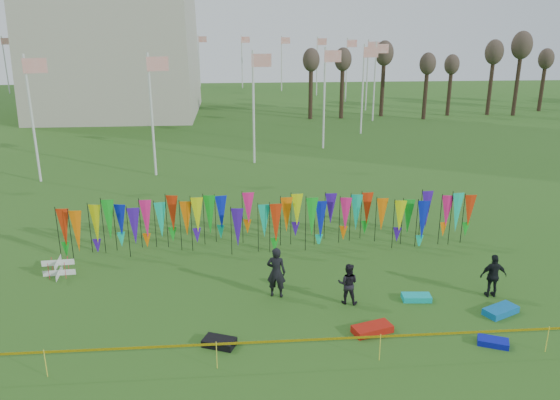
{
  "coord_description": "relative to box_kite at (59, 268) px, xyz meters",
  "views": [
    {
      "loc": [
        -1.36,
        -15.16,
        9.79
      ],
      "look_at": [
        0.4,
        6.0,
        2.87
      ],
      "focal_mm": 35.0,
      "sensor_mm": 36.0,
      "label": 1
    }
  ],
  "objects": [
    {
      "name": "kite_bag_red",
      "position": [
        11.63,
        -5.22,
        -0.24
      ],
      "size": [
        1.43,
        0.97,
        0.24
      ],
      "primitive_type": "cube",
      "rotation": [
        0.0,
        0.0,
        0.3
      ],
      "color": "red",
      "rests_on": "ground"
    },
    {
      "name": "flagpole_ring",
      "position": [
        -5.38,
        42.38,
        3.64
      ],
      "size": [
        57.4,
        56.16,
        8.0
      ],
      "color": "silver",
      "rests_on": "ground"
    },
    {
      "name": "person_right",
      "position": [
        16.69,
        -3.13,
        0.48
      ],
      "size": [
        1.0,
        0.59,
        1.68
      ],
      "primitive_type": "imported",
      "rotation": [
        0.0,
        0.0,
        3.11
      ],
      "color": "black",
      "rests_on": "ground"
    },
    {
      "name": "tree_line",
      "position": [
        40.62,
        38.38,
        5.81
      ],
      "size": [
        53.92,
        1.92,
        7.84
      ],
      "color": "#37271B",
      "rests_on": "ground"
    },
    {
      "name": "box_kite",
      "position": [
        0.0,
        0.0,
        0.0
      ],
      "size": [
        0.65,
        0.65,
        0.72
      ],
      "rotation": [
        0.0,
        0.0,
        0.08
      ],
      "color": "red",
      "rests_on": "ground"
    },
    {
      "name": "kite_bag_black",
      "position": [
        6.59,
        -5.59,
        -0.24
      ],
      "size": [
        1.16,
        0.92,
        0.23
      ],
      "primitive_type": "cube",
      "rotation": [
        0.0,
        0.0,
        -0.39
      ],
      "color": "black",
      "rests_on": "ground"
    },
    {
      "name": "kite_bag_teal",
      "position": [
        16.44,
        -4.41,
        -0.24
      ],
      "size": [
        1.4,
        1.09,
        0.24
      ],
      "primitive_type": "cube",
      "rotation": [
        0.0,
        0.0,
        0.45
      ],
      "color": "#0C67B5",
      "rests_on": "ground"
    },
    {
      "name": "banner_row",
      "position": [
        8.9,
        2.32,
        1.1
      ],
      "size": [
        18.64,
        0.64,
        2.34
      ],
      "color": "black",
      "rests_on": "ground"
    },
    {
      "name": "caution_tape_near",
      "position": [
        8.4,
        -6.79,
        0.42
      ],
      "size": [
        26.0,
        0.02,
        0.9
      ],
      "color": "yellow",
      "rests_on": "ground"
    },
    {
      "name": "ground",
      "position": [
        8.62,
        -5.62,
        -0.36
      ],
      "size": [
        160.0,
        160.0,
        0.0
      ],
      "primitive_type": "plane",
      "color": "#295818",
      "rests_on": "ground"
    },
    {
      "name": "kite_bag_turquoise",
      "position": [
        13.8,
        -3.19,
        -0.25
      ],
      "size": [
        1.08,
        0.61,
        0.21
      ],
      "primitive_type": "cube",
      "rotation": [
        0.0,
        0.0,
        -0.08
      ],
      "color": "#0CB6B8",
      "rests_on": "ground"
    },
    {
      "name": "kite_bag_blue",
      "position": [
        15.29,
        -6.27,
        -0.26
      ],
      "size": [
        1.05,
        0.82,
        0.2
      ],
      "primitive_type": "cube",
      "rotation": [
        0.0,
        0.0,
        -0.41
      ],
      "color": "#0B15B7",
      "rests_on": "ground"
    },
    {
      "name": "person_mid",
      "position": [
        11.2,
        -3.17,
        0.42
      ],
      "size": [
        0.85,
        0.66,
        1.55
      ],
      "primitive_type": "imported",
      "rotation": [
        0.0,
        0.0,
        2.86
      ],
      "color": "black",
      "rests_on": "ground"
    },
    {
      "name": "person_left",
      "position": [
        8.65,
        -2.44,
        0.62
      ],
      "size": [
        0.82,
        0.69,
        1.96
      ],
      "primitive_type": "imported",
      "rotation": [
        0.0,
        0.0,
        2.88
      ],
      "color": "black",
      "rests_on": "ground"
    }
  ]
}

